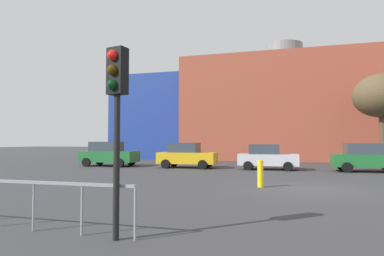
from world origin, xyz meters
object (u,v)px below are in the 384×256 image
Objects in this scene: parked_car_1 at (187,155)px; bare_tree_0 at (382,96)px; bollard_yellow_0 at (260,174)px; parked_car_2 at (267,157)px; parked_car_0 at (109,154)px; parked_car_3 at (366,158)px; traffic_light_near_left at (116,98)px.

bare_tree_0 is at bearing 20.15° from parked_car_1.
parked_car_1 is 3.79× the size of bollard_yellow_0.
parked_car_2 is (5.61, -0.00, -0.05)m from parked_car_1.
parked_car_0 is 6.23m from parked_car_1.
bare_tree_0 reaches higher than parked_car_2.
bollard_yellow_0 is at bearing -124.19° from parked_car_3.
parked_car_2 is 8.66m from bollard_yellow_0.
bollard_yellow_0 is at bearing -120.87° from bare_tree_0.
parked_car_0 is 14.74m from bollard_yellow_0.
traffic_light_near_left reaches higher than parked_car_0.
bollard_yellow_0 is (0.09, -8.66, -0.29)m from parked_car_2.
parked_car_1 is 0.59× the size of bare_tree_0.
parked_car_1 is 15.47m from bare_tree_0.
parked_car_2 is at bearing -174.66° from traffic_light_near_left.
parked_car_3 is at bearing -114.67° from bare_tree_0.
parked_car_0 reaches higher than parked_car_1.
traffic_light_near_left is (9.74, -16.61, 1.76)m from parked_car_0.
parked_car_2 is at bearing 0.00° from parked_car_0.
parked_car_1 reaches higher than parked_car_2.
parked_car_1 is 17.08m from traffic_light_near_left.
parked_car_1 is 11.58m from parked_car_3.
traffic_light_near_left is (3.51, -16.61, 1.79)m from parked_car_1.
traffic_light_near_left is at bearing -78.06° from parked_car_1.
parked_car_3 is at bearing -0.00° from parked_car_1.
traffic_light_near_left is at bearing -115.89° from parked_car_3.
parked_car_1 is at bearing -155.53° from traffic_light_near_left.
traffic_light_near_left is (-2.10, -16.61, 1.84)m from parked_car_2.
bare_tree_0 is at bearing 14.23° from parked_car_0.
parked_car_0 is 19.34m from traffic_light_near_left.
bollard_yellow_0 is (-5.88, -8.66, -0.33)m from parked_car_3.
parked_car_2 is 16.85m from traffic_light_near_left.
parked_car_1 is at bearing 123.34° from bollard_yellow_0.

